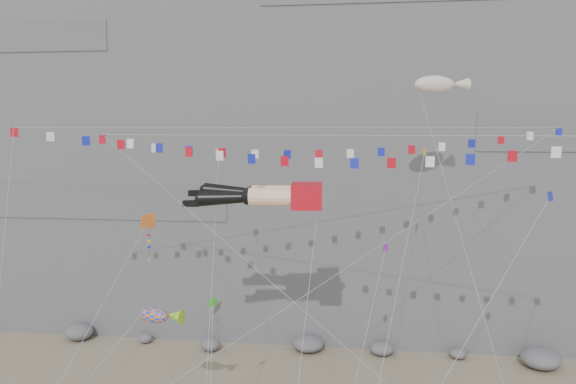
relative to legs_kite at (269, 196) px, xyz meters
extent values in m
cube|color=slate|center=(1.33, 26.70, 10.72)|extent=(80.00, 28.00, 50.00)
cube|color=red|center=(2.26, 0.17, 0.00)|extent=(1.97, 2.59, 1.46)
cylinder|color=#FFC79F|center=(0.19, -0.71, 0.00)|extent=(2.54, 1.25, 1.08)
sphere|color=black|center=(-1.04, -0.80, 0.00)|extent=(0.99, 0.99, 0.99)
cone|color=black|center=(-2.50, -0.90, -0.08)|extent=(3.00, 1.11, 1.00)
cube|color=black|center=(-4.45, -1.04, -0.41)|extent=(0.98, 0.49, 0.36)
cylinder|color=#FFC79F|center=(0.08, 0.74, 0.00)|extent=(2.54, 1.25, 1.08)
sphere|color=black|center=(-1.15, 0.65, 0.00)|extent=(0.99, 0.99, 0.99)
cone|color=black|center=(-2.60, 0.55, 0.14)|extent=(3.02, 1.11, 1.08)
cube|color=black|center=(-4.56, 0.41, 0.04)|extent=(0.98, 0.49, 0.36)
cylinder|color=gray|center=(2.25, -6.07, -7.11)|extent=(0.03, 0.03, 18.94)
cylinder|color=gray|center=(-5.34, -3.81, -5.10)|extent=(0.03, 0.03, 26.12)
cylinder|color=gray|center=(9.09, -4.87, -5.31)|extent=(0.03, 0.03, 20.85)
cylinder|color=gray|center=(-9.86, -4.46, -7.91)|extent=(0.03, 0.03, 15.70)
cylinder|color=gray|center=(12.03, -1.31, -3.71)|extent=(0.03, 0.03, 24.98)
cylinder|color=gray|center=(-2.49, -4.36, -5.88)|extent=(0.03, 0.03, 22.26)
cylinder|color=gray|center=(5.31, -5.24, -8.74)|extent=(0.03, 0.03, 17.24)
cylinder|color=gray|center=(7.17, -3.51, -5.86)|extent=(0.03, 0.03, 22.76)
cylinder|color=gray|center=(9.89, -6.84, -6.83)|extent=(0.03, 0.03, 19.12)
camera|label=1|loc=(5.35, -32.72, 3.89)|focal=35.00mm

